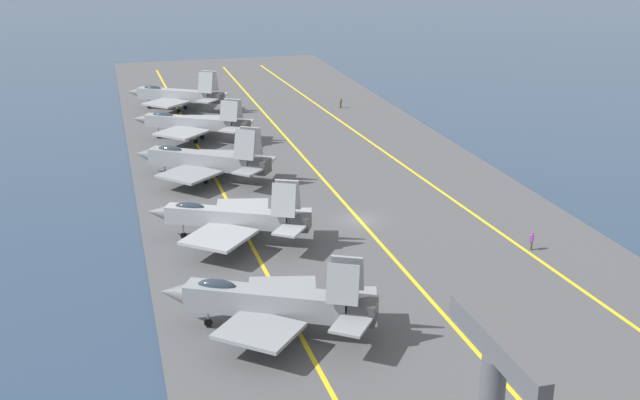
# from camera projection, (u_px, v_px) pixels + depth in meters

# --- Properties ---
(ground_plane) EXTENTS (2000.00, 2000.00, 0.00)m
(ground_plane) POSITION_uv_depth(u_px,v_px,m) (359.00, 224.00, 80.85)
(ground_plane) COLOR navy
(carrier_deck) EXTENTS (202.66, 42.87, 0.40)m
(carrier_deck) POSITION_uv_depth(u_px,v_px,m) (359.00, 222.00, 80.79)
(carrier_deck) COLOR #4C4C4F
(carrier_deck) RESTS_ON ground
(deck_stripe_foul_line) EXTENTS (182.24, 8.40, 0.01)m
(deck_stripe_foul_line) POSITION_uv_depth(u_px,v_px,m) (467.00, 209.00, 83.62)
(deck_stripe_foul_line) COLOR yellow
(deck_stripe_foul_line) RESTS_ON carrier_deck
(deck_stripe_centerline) EXTENTS (182.40, 0.36, 0.01)m
(deck_stripe_centerline) POSITION_uv_depth(u_px,v_px,m) (359.00, 220.00, 80.72)
(deck_stripe_centerline) COLOR yellow
(deck_stripe_centerline) RESTS_ON carrier_deck
(deck_stripe_edge_line) EXTENTS (182.37, 3.69, 0.01)m
(deck_stripe_edge_line) POSITION_uv_depth(u_px,v_px,m) (244.00, 231.00, 77.82)
(deck_stripe_edge_line) COLOR yellow
(deck_stripe_edge_line) RESTS_ON carrier_deck
(parked_jet_second) EXTENTS (12.39, 16.14, 6.30)m
(parked_jet_second) POSITION_uv_depth(u_px,v_px,m) (270.00, 302.00, 57.95)
(parked_jet_second) COLOR gray
(parked_jet_second) RESTS_ON carrier_deck
(parked_jet_third) EXTENTS (13.62, 15.64, 6.34)m
(parked_jet_third) POSITION_uv_depth(u_px,v_px,m) (231.00, 218.00, 74.33)
(parked_jet_third) COLOR #93999E
(parked_jet_third) RESTS_ON carrier_deck
(parked_jet_fourth) EXTENTS (13.91, 16.31, 6.62)m
(parked_jet_fourth) POSITION_uv_depth(u_px,v_px,m) (203.00, 160.00, 92.47)
(parked_jet_fourth) COLOR gray
(parked_jet_fourth) RESTS_ON carrier_deck
(parked_jet_fifth) EXTENTS (13.48, 16.51, 6.05)m
(parked_jet_fifth) POSITION_uv_depth(u_px,v_px,m) (192.00, 123.00, 108.54)
(parked_jet_fifth) COLOR gray
(parked_jet_fifth) RESTS_ON carrier_deck
(parked_jet_sixth) EXTENTS (13.40, 15.89, 6.55)m
(parked_jet_sixth) POSITION_uv_depth(u_px,v_px,m) (177.00, 95.00, 125.70)
(parked_jet_sixth) COLOR gray
(parked_jet_sixth) RESTS_ON carrier_deck
(crew_purple_vest) EXTENTS (0.45, 0.45, 1.75)m
(crew_purple_vest) POSITION_uv_depth(u_px,v_px,m) (532.00, 240.00, 73.12)
(crew_purple_vest) COLOR #4C473D
(crew_purple_vest) RESTS_ON carrier_deck
(crew_brown_vest) EXTENTS (0.34, 0.43, 1.70)m
(crew_brown_vest) POSITION_uv_depth(u_px,v_px,m) (341.00, 102.00, 128.13)
(crew_brown_vest) COLOR #232328
(crew_brown_vest) RESTS_ON carrier_deck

